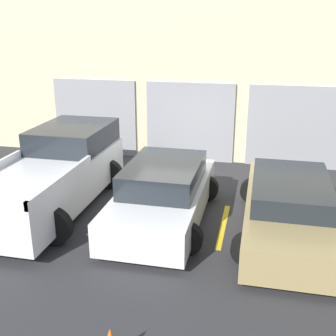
% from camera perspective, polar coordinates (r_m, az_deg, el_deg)
% --- Properties ---
extents(ground_plane, '(28.00, 28.00, 0.00)m').
position_cam_1_polar(ground_plane, '(11.24, 1.26, -3.47)').
color(ground_plane, '#2D2D30').
extents(shophouse_building, '(16.36, 0.68, 5.36)m').
position_cam_1_polar(shophouse_building, '(13.72, 4.13, 12.05)').
color(shophouse_building, beige).
rests_on(shophouse_building, ground).
extents(pickup_truck, '(2.50, 5.13, 1.76)m').
position_cam_1_polar(pickup_truck, '(10.63, -15.02, -0.67)').
color(pickup_truck, white).
rests_on(pickup_truck, ground).
extents(sedan_white, '(2.23, 4.32, 1.35)m').
position_cam_1_polar(sedan_white, '(9.57, -0.63, -3.54)').
color(sedan_white, white).
rests_on(sedan_white, ground).
extents(sedan_side, '(2.23, 4.76, 1.20)m').
position_cam_1_polar(sedan_side, '(9.40, 16.12, -5.17)').
color(sedan_side, '#9E8956').
rests_on(sedan_side, ground).
extents(parking_stripe_far_left, '(0.12, 2.20, 0.01)m').
position_cam_1_polar(parking_stripe_far_left, '(11.42, -21.45, -4.49)').
color(parking_stripe_far_left, gold).
rests_on(parking_stripe_far_left, ground).
extents(parking_stripe_left, '(0.12, 2.20, 0.01)m').
position_cam_1_polar(parking_stripe_left, '(10.18, -8.30, -6.17)').
color(parking_stripe_left, gold).
rests_on(parking_stripe_left, ground).
extents(parking_stripe_centre, '(0.12, 2.20, 0.01)m').
position_cam_1_polar(parking_stripe_centre, '(9.61, 7.49, -7.75)').
color(parking_stripe_centre, gold).
rests_on(parking_stripe_centre, ground).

